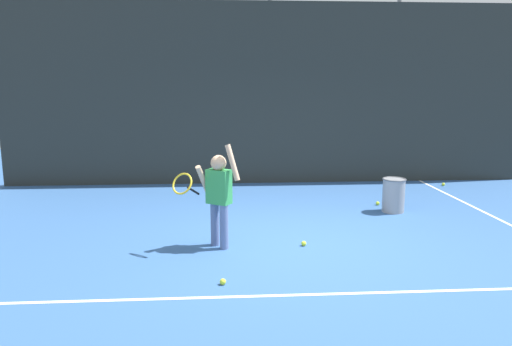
{
  "coord_description": "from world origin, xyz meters",
  "views": [
    {
      "loc": [
        -0.95,
        -6.07,
        2.07
      ],
      "look_at": [
        -0.52,
        0.55,
        0.85
      ],
      "focal_mm": 33.66,
      "sensor_mm": 36.0,
      "label": 1
    }
  ],
  "objects_px": {
    "tennis_ball_2": "(443,184)",
    "tennis_ball_3": "(378,203)",
    "tennis_ball_1": "(223,282)",
    "ball_hopper": "(394,195)",
    "tennis_ball_0": "(304,243)",
    "tennis_player": "(217,192)"
  },
  "relations": [
    {
      "from": "tennis_ball_2",
      "to": "tennis_ball_3",
      "type": "relative_size",
      "value": 1.0
    },
    {
      "from": "tennis_ball_1",
      "to": "tennis_ball_3",
      "type": "bearing_deg",
      "value": 50.07
    },
    {
      "from": "tennis_ball_2",
      "to": "ball_hopper",
      "type": "bearing_deg",
      "value": -132.15
    },
    {
      "from": "tennis_ball_0",
      "to": "tennis_ball_3",
      "type": "height_order",
      "value": "same"
    },
    {
      "from": "ball_hopper",
      "to": "tennis_ball_2",
      "type": "xyz_separation_m",
      "value": [
        1.77,
        1.95,
        -0.26
      ]
    },
    {
      "from": "tennis_player",
      "to": "tennis_ball_0",
      "type": "distance_m",
      "value": 1.31
    },
    {
      "from": "ball_hopper",
      "to": "tennis_ball_3",
      "type": "bearing_deg",
      "value": 104.05
    },
    {
      "from": "tennis_ball_0",
      "to": "tennis_ball_2",
      "type": "height_order",
      "value": "same"
    },
    {
      "from": "tennis_ball_1",
      "to": "tennis_ball_2",
      "type": "xyz_separation_m",
      "value": [
        4.58,
        4.73,
        0.0
      ]
    },
    {
      "from": "tennis_ball_0",
      "to": "tennis_ball_3",
      "type": "relative_size",
      "value": 1.0
    },
    {
      "from": "tennis_ball_1",
      "to": "tennis_ball_3",
      "type": "xyz_separation_m",
      "value": [
        2.7,
        3.22,
        0.0
      ]
    },
    {
      "from": "ball_hopper",
      "to": "tennis_ball_2",
      "type": "relative_size",
      "value": 8.52
    },
    {
      "from": "ball_hopper",
      "to": "tennis_ball_2",
      "type": "height_order",
      "value": "ball_hopper"
    },
    {
      "from": "tennis_player",
      "to": "ball_hopper",
      "type": "height_order",
      "value": "tennis_player"
    },
    {
      "from": "tennis_ball_0",
      "to": "tennis_ball_1",
      "type": "relative_size",
      "value": 1.0
    },
    {
      "from": "tennis_player",
      "to": "tennis_ball_3",
      "type": "relative_size",
      "value": 20.46
    },
    {
      "from": "tennis_player",
      "to": "tennis_ball_0",
      "type": "xyz_separation_m",
      "value": [
        1.12,
        -0.03,
        -0.69
      ]
    },
    {
      "from": "tennis_player",
      "to": "tennis_ball_3",
      "type": "bearing_deg",
      "value": 69.05
    },
    {
      "from": "tennis_player",
      "to": "tennis_ball_3",
      "type": "xyz_separation_m",
      "value": [
        2.76,
        2.03,
        -0.69
      ]
    },
    {
      "from": "tennis_ball_1",
      "to": "tennis_player",
      "type": "bearing_deg",
      "value": 93.0
    },
    {
      "from": "ball_hopper",
      "to": "tennis_ball_0",
      "type": "bearing_deg",
      "value": -137.55
    },
    {
      "from": "tennis_player",
      "to": "tennis_ball_0",
      "type": "height_order",
      "value": "tennis_player"
    }
  ]
}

